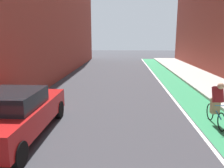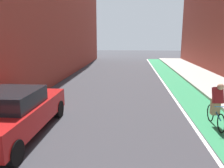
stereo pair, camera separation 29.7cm
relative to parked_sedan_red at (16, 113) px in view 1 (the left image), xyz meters
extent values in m
plane|color=#38383D|center=(3.30, 4.82, -0.79)|extent=(85.80, 85.80, 0.00)
cube|color=#2D8451|center=(6.85, 6.82, -0.79)|extent=(1.60, 39.00, 0.00)
cube|color=white|center=(5.95, 6.82, -0.78)|extent=(0.12, 39.00, 0.00)
cube|color=#A8A59E|center=(9.17, 6.82, -0.72)|extent=(3.05, 39.00, 0.14)
cube|color=red|center=(0.00, 0.05, -0.11)|extent=(1.86, 4.57, 0.70)
cube|color=black|center=(0.00, -0.18, 0.47)|extent=(1.63, 1.92, 0.55)
cylinder|color=black|center=(-0.85, 1.78, -0.46)|extent=(0.22, 0.66, 0.66)
cylinder|color=black|center=(0.84, 1.78, -0.46)|extent=(0.22, 0.66, 0.66)
cylinder|color=black|center=(0.85, -1.68, -0.46)|extent=(0.22, 0.66, 0.66)
torus|color=black|center=(6.70, 0.79, -0.46)|extent=(0.04, 0.64, 0.64)
torus|color=black|center=(6.70, 1.84, -0.46)|extent=(0.04, 0.64, 0.64)
cylinder|color=#1966A5|center=(6.70, 1.31, -0.24)|extent=(0.04, 0.96, 0.33)
cylinder|color=#1966A5|center=(6.70, 1.50, -0.16)|extent=(0.04, 0.12, 0.55)
cylinder|color=#1966A5|center=(6.70, 0.87, 0.09)|extent=(0.48, 0.02, 0.02)
cube|color=tan|center=(6.70, 1.42, -0.09)|extent=(0.28, 0.24, 0.56)
cube|color=maroon|center=(6.70, 1.29, 0.37)|extent=(0.32, 0.40, 0.60)
sphere|color=tan|center=(6.70, 1.13, 0.71)|extent=(0.22, 0.22, 0.22)
camera|label=1|loc=(3.38, -6.53, 2.34)|focal=35.93mm
camera|label=2|loc=(3.68, -6.51, 2.34)|focal=35.93mm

